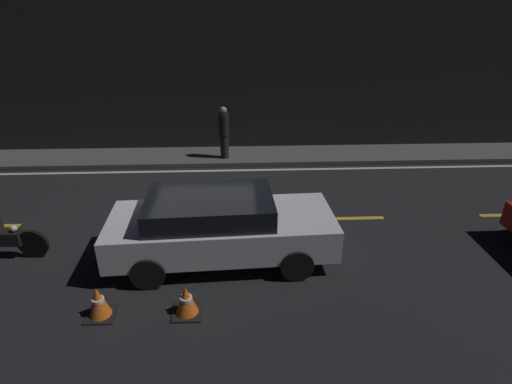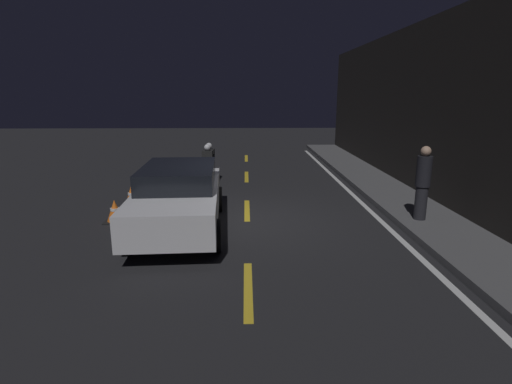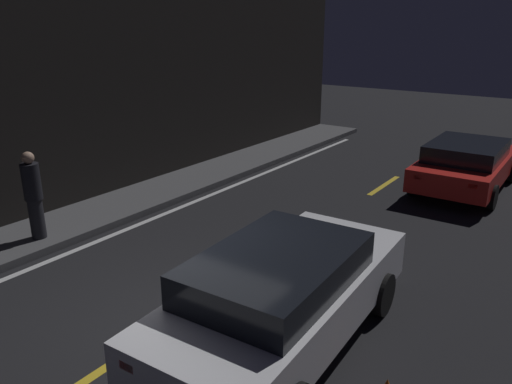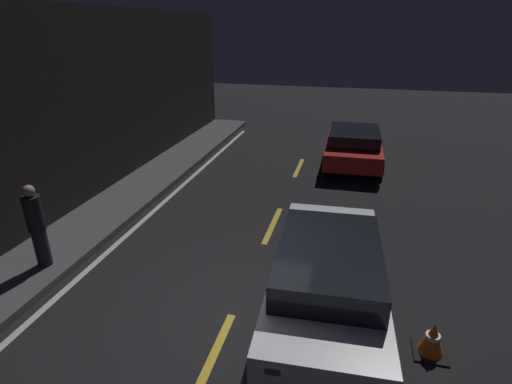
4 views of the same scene
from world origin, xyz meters
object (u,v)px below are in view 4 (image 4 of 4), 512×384
object	(u,v)px
taxi_red	(353,145)
pedestrian	(37,226)
traffic_cone_mid	(432,339)
sedan_white	(327,276)

from	to	relation	value
taxi_red	pedestrian	xyz separation A→B (m)	(-8.56, 5.90, 0.35)
taxi_red	pedestrian	world-z (taller)	pedestrian
traffic_cone_mid	pedestrian	size ratio (longest dim) A/B	0.32
sedan_white	taxi_red	bearing A→B (deg)	-4.39
sedan_white	traffic_cone_mid	distance (m)	1.82
sedan_white	taxi_red	xyz separation A→B (m)	(8.50, -0.24, -0.08)
taxi_red	traffic_cone_mid	size ratio (longest dim) A/B	7.67
taxi_red	traffic_cone_mid	xyz separation A→B (m)	(-9.02, -1.42, -0.43)
sedan_white	traffic_cone_mid	world-z (taller)	sedan_white
traffic_cone_mid	taxi_red	bearing A→B (deg)	8.94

